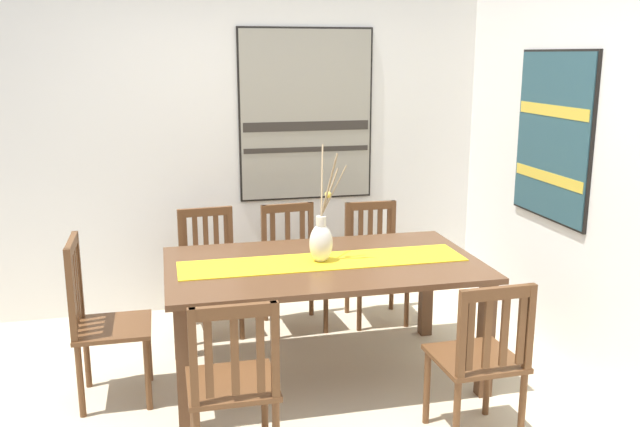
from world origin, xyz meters
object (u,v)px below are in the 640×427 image
at_px(centerpiece_vase, 321,239).
at_px(chair_3, 481,358).
at_px(chair_0, 293,264).
at_px(dining_table, 323,276).
at_px(chair_5, 100,318).
at_px(painting_on_back_wall, 306,115).
at_px(chair_4, 233,383).
at_px(chair_1, 375,258).
at_px(chair_2, 209,268).
at_px(painting_on_side_wall, 554,136).

relative_size(centerpiece_vase, chair_3, 0.77).
relative_size(chair_0, chair_3, 1.00).
relative_size(dining_table, chair_5, 1.94).
bearing_deg(centerpiece_vase, chair_5, -179.60).
xyz_separation_m(chair_3, painting_on_back_wall, (-0.42, 2.27, 1.03)).
bearing_deg(chair_5, chair_3, -25.34).
bearing_deg(chair_4, chair_1, 54.72).
height_order(chair_2, chair_5, chair_5).
bearing_deg(chair_1, chair_0, -179.85).
height_order(chair_3, chair_5, chair_5).
xyz_separation_m(dining_table, painting_on_side_wall, (1.57, 0.13, 0.80)).
distance_m(dining_table, chair_5, 1.31).
bearing_deg(chair_0, chair_2, 176.93).
bearing_deg(painting_on_back_wall, chair_2, -150.12).
distance_m(dining_table, chair_3, 1.11).
bearing_deg(chair_1, chair_5, -155.42).
relative_size(dining_table, chair_0, 2.12).
relative_size(chair_0, painting_on_side_wall, 0.81).
xyz_separation_m(chair_0, chair_1, (0.63, 0.00, 0.01)).
xyz_separation_m(centerpiece_vase, painting_on_side_wall, (1.58, 0.13, 0.56)).
xyz_separation_m(chair_4, chair_5, (-0.66, 0.89, 0.03)).
bearing_deg(chair_2, chair_3, -55.74).
xyz_separation_m(centerpiece_vase, chair_0, (-0.01, 0.86, -0.42)).
height_order(painting_on_back_wall, painting_on_side_wall, painting_on_back_wall).
height_order(centerpiece_vase, painting_on_back_wall, painting_on_back_wall).
relative_size(chair_3, painting_on_side_wall, 0.81).
bearing_deg(chair_1, chair_2, 178.57).
height_order(chair_4, chair_5, chair_5).
xyz_separation_m(dining_table, chair_2, (-0.63, 0.89, -0.18)).
xyz_separation_m(dining_table, centerpiece_vase, (-0.01, -0.00, 0.23)).
bearing_deg(centerpiece_vase, chair_4, -125.12).
distance_m(dining_table, centerpiece_vase, 0.23).
xyz_separation_m(centerpiece_vase, chair_1, (0.61, 0.86, -0.41)).
relative_size(chair_4, painting_on_back_wall, 0.69).
height_order(centerpiece_vase, chair_4, centerpiece_vase).
distance_m(chair_1, chair_2, 1.23).
distance_m(chair_1, chair_5, 2.10).
bearing_deg(painting_on_side_wall, chair_1, 142.81).
bearing_deg(chair_2, dining_table, -54.91).
height_order(dining_table, centerpiece_vase, centerpiece_vase).
relative_size(dining_table, chair_2, 2.13).
bearing_deg(chair_3, chair_2, 124.26).
bearing_deg(chair_3, centerpiece_vase, 123.95).
height_order(centerpiece_vase, chair_3, centerpiece_vase).
bearing_deg(painting_on_back_wall, centerpiece_vase, -98.21).
relative_size(chair_3, painting_on_back_wall, 0.68).
xyz_separation_m(chair_1, painting_on_back_wall, (-0.42, 0.50, 1.03)).
bearing_deg(chair_5, painting_on_side_wall, 2.77).
relative_size(chair_5, painting_on_back_wall, 0.74).
bearing_deg(centerpiece_vase, painting_on_side_wall, 4.71).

